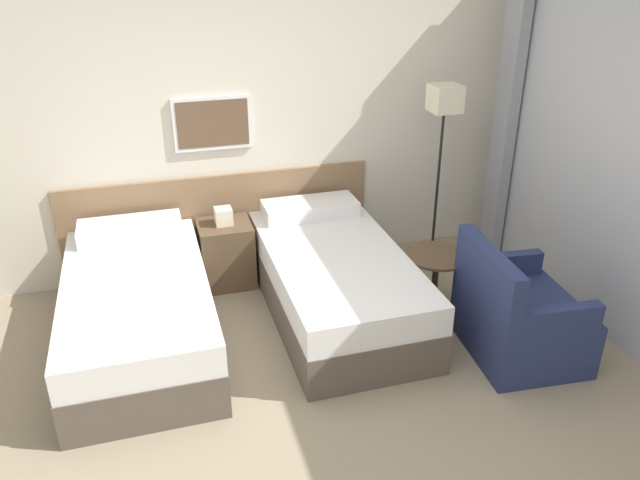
% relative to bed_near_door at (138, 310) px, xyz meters
% --- Properties ---
extents(ground_plane, '(16.00, 16.00, 0.00)m').
position_rel_bed_near_door_xyz_m(ground_plane, '(1.06, -1.19, -0.28)').
color(ground_plane, gray).
extents(wall_headboard, '(10.00, 0.10, 2.70)m').
position_rel_bed_near_door_xyz_m(wall_headboard, '(1.04, 1.03, 1.02)').
color(wall_headboard, beige).
rests_on(wall_headboard, ground_plane).
extents(bed_near_door, '(1.00, 1.95, 0.66)m').
position_rel_bed_near_door_xyz_m(bed_near_door, '(0.00, 0.00, 0.00)').
color(bed_near_door, brown).
rests_on(bed_near_door, ground_plane).
extents(bed_near_window, '(1.00, 1.95, 0.66)m').
position_rel_bed_near_door_xyz_m(bed_near_window, '(1.49, 0.00, 0.00)').
color(bed_near_window, brown).
rests_on(bed_near_window, ground_plane).
extents(nightstand, '(0.44, 0.42, 0.69)m').
position_rel_bed_near_door_xyz_m(nightstand, '(0.75, 0.71, 0.01)').
color(nightstand, brown).
rests_on(nightstand, ground_plane).
extents(floor_lamp, '(0.24, 0.24, 1.62)m').
position_rel_bed_near_door_xyz_m(floor_lamp, '(2.61, 0.58, 1.08)').
color(floor_lamp, black).
rests_on(floor_lamp, ground_plane).
extents(side_table, '(0.49, 0.49, 0.51)m').
position_rel_bed_near_door_xyz_m(side_table, '(2.24, -0.23, 0.08)').
color(side_table, brown).
rests_on(side_table, ground_plane).
extents(armchair, '(0.79, 0.90, 0.85)m').
position_rel_bed_near_door_xyz_m(armchair, '(2.56, -0.88, -0.00)').
color(armchair, navy).
rests_on(armchair, ground_plane).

